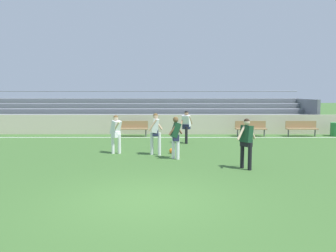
% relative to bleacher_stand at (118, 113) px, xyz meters
% --- Properties ---
extents(ground_plane, '(160.00, 160.00, 0.00)m').
position_rel_bleacher_stand_xyz_m(ground_plane, '(2.95, -15.50, -1.15)').
color(ground_plane, '#3D662D').
extents(field_line_sideline, '(44.00, 0.12, 0.01)m').
position_rel_bleacher_stand_xyz_m(field_line_sideline, '(2.95, -4.16, -1.15)').
color(field_line_sideline, white).
rests_on(field_line_sideline, ground).
extents(sideline_wall, '(48.00, 0.16, 1.20)m').
position_rel_bleacher_stand_xyz_m(sideline_wall, '(2.95, -2.59, -0.55)').
color(sideline_wall, beige).
rests_on(sideline_wall, ground).
extents(bleacher_stand, '(26.38, 4.03, 2.70)m').
position_rel_bleacher_stand_xyz_m(bleacher_stand, '(0.00, 0.00, 0.00)').
color(bleacher_stand, '#9EA3AD').
rests_on(bleacher_stand, ground).
extents(bench_near_wall_gap, '(1.80, 0.40, 0.90)m').
position_rel_bleacher_stand_xyz_m(bench_near_wall_gap, '(8.37, -3.65, -0.61)').
color(bench_near_wall_gap, '#99754C').
rests_on(bench_near_wall_gap, ground).
extents(bench_far_right, '(1.80, 0.40, 0.90)m').
position_rel_bleacher_stand_xyz_m(bench_far_right, '(1.45, -3.65, -0.61)').
color(bench_far_right, '#99754C').
rests_on(bench_far_right, ground).
extents(bench_centre_sideline, '(1.80, 0.40, 0.90)m').
position_rel_bleacher_stand_xyz_m(bench_centre_sideline, '(11.34, -3.65, -0.61)').
color(bench_centre_sideline, '#99754C').
rests_on(bench_centre_sideline, ground).
extents(player_dark_pressing_high, '(0.56, 0.47, 1.63)m').
position_rel_bleacher_stand_xyz_m(player_dark_pressing_high, '(3.81, -10.47, -0.18)').
color(player_dark_pressing_high, white).
rests_on(player_dark_pressing_high, ground).
extents(player_white_trailing_run, '(0.57, 0.44, 1.71)m').
position_rel_bleacher_stand_xyz_m(player_white_trailing_run, '(3.01, -9.65, -0.13)').
color(player_white_trailing_run, white).
rests_on(player_white_trailing_run, ground).
extents(player_dark_on_ball, '(0.73, 0.47, 1.69)m').
position_rel_bleacher_stand_xyz_m(player_dark_on_ball, '(6.12, -12.20, -0.14)').
color(player_dark_on_ball, black).
rests_on(player_dark_on_ball, ground).
extents(player_white_challenging, '(0.51, 0.67, 1.61)m').
position_rel_bleacher_stand_xyz_m(player_white_challenging, '(1.35, -9.32, -0.20)').
color(player_white_challenging, white).
rests_on(player_white_challenging, ground).
extents(player_white_deep_cover, '(0.65, 0.47, 1.65)m').
position_rel_bleacher_stand_xyz_m(player_white_deep_cover, '(4.44, -6.42, -0.17)').
color(player_white_deep_cover, black).
rests_on(player_white_deep_cover, ground).
extents(soccer_ball, '(0.22, 0.22, 0.22)m').
position_rel_bleacher_stand_xyz_m(soccer_ball, '(3.68, -9.28, -1.04)').
color(soccer_ball, orange).
rests_on(soccer_ball, ground).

